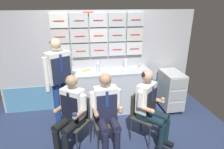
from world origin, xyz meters
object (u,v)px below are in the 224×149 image
object	(u,v)px
crew_member_left	(70,111)
crew_member_center	(107,110)
service_trolley	(171,90)
folding_chair_right	(141,111)
folding_chair_left	(77,115)
espresso_cup_small	(139,65)
snack_banana	(86,70)
crew_member_standing	(59,77)
folding_chair_center	(105,114)
crew_member_right	(150,104)
sparkling_bottle_green	(98,67)

from	to	relation	value
crew_member_left	crew_member_center	world-z (taller)	crew_member_center
crew_member_left	service_trolley	bearing A→B (deg)	23.77
service_trolley	crew_member_left	world-z (taller)	crew_member_left
service_trolley	folding_chair_right	distance (m)	1.30
folding_chair_left	folding_chair_right	xyz separation A→B (m)	(1.09, -0.04, 0.00)
folding_chair_left	crew_member_center	bearing A→B (deg)	-21.94
espresso_cup_small	snack_banana	world-z (taller)	espresso_cup_small
crew_member_center	snack_banana	xyz separation A→B (m)	(-0.26, 1.24, 0.24)
espresso_cup_small	crew_member_standing	bearing A→B (deg)	-160.53
folding_chair_center	crew_member_left	bearing A→B (deg)	-169.58
service_trolley	crew_member_center	size ratio (longest dim) A/B	0.68
crew_member_center	snack_banana	world-z (taller)	crew_member_center
snack_banana	folding_chair_right	bearing A→B (deg)	-51.08
service_trolley	snack_banana	distance (m)	1.93
crew_member_standing	crew_member_right	bearing A→B (deg)	-24.86
service_trolley	crew_member_standing	distance (m)	2.43
folding_chair_center	crew_member_center	bearing A→B (deg)	-84.76
folding_chair_center	snack_banana	distance (m)	1.18
service_trolley	folding_chair_right	size ratio (longest dim) A/B	1.00
service_trolley	folding_chair_right	world-z (taller)	service_trolley
crew_member_left	snack_banana	xyz separation A→B (m)	(0.31, 1.18, 0.25)
service_trolley	snack_banana	xyz separation A→B (m)	(-1.85, 0.23, 0.49)
folding_chair_left	service_trolley	bearing A→B (deg)	21.72
crew_member_left	folding_chair_center	distance (m)	0.59
folding_chair_left	sparkling_bottle_green	size ratio (longest dim) A/B	3.66
crew_member_left	crew_member_center	distance (m)	0.57
sparkling_bottle_green	espresso_cup_small	world-z (taller)	sparkling_bottle_green
folding_chair_left	sparkling_bottle_green	bearing A→B (deg)	63.40
service_trolley	crew_member_center	world-z (taller)	crew_member_center
crew_member_left	sparkling_bottle_green	bearing A→B (deg)	61.96
crew_member_right	service_trolley	bearing A→B (deg)	48.57
sparkling_bottle_green	folding_chair_left	bearing A→B (deg)	-116.60
folding_chair_center	espresso_cup_small	xyz separation A→B (m)	(0.94, 1.15, 0.43)
folding_chair_right	folding_chair_left	bearing A→B (deg)	177.95
folding_chair_left	crew_member_standing	world-z (taller)	crew_member_standing
crew_member_right	snack_banana	bearing A→B (deg)	129.33
crew_member_left	crew_member_right	size ratio (longest dim) A/B	0.99
espresso_cup_small	folding_chair_right	bearing A→B (deg)	-104.66
sparkling_bottle_green	crew_member_right	bearing A→B (deg)	-55.11
sparkling_bottle_green	folding_chair_right	bearing A→B (deg)	-56.24
folding_chair_center	espresso_cup_small	bearing A→B (deg)	50.81
crew_member_left	crew_member_standing	xyz separation A→B (m)	(-0.19, 0.66, 0.34)
folding_chair_left	crew_member_standing	bearing A→B (deg)	118.21
folding_chair_center	folding_chair_right	xyz separation A→B (m)	(0.63, -0.01, 0.00)
service_trolley	folding_chair_left	distance (m)	2.22
folding_chair_right	sparkling_bottle_green	world-z (taller)	sparkling_bottle_green
crew_member_left	folding_chair_right	size ratio (longest dim) A/B	1.47
folding_chair_center	crew_member_right	bearing A→B (deg)	-9.82
folding_chair_right	crew_member_standing	bearing A→B (deg)	157.48
folding_chair_right	sparkling_bottle_green	xyz separation A→B (m)	(-0.63, 0.95, 0.51)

